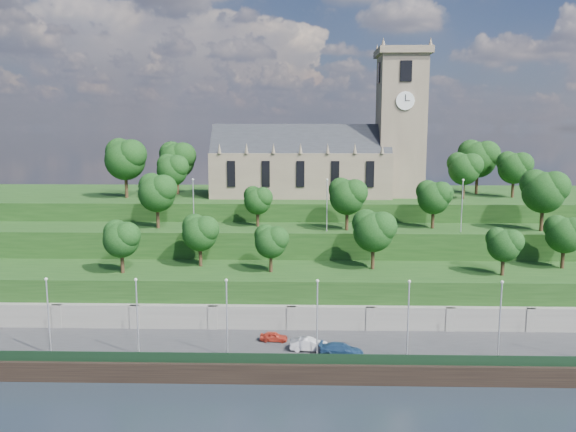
{
  "coord_description": "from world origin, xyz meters",
  "views": [
    {
      "loc": [
        -3.74,
        -56.95,
        27.22
      ],
      "look_at": [
        -5.91,
        30.0,
        13.67
      ],
      "focal_mm": 35.0,
      "sensor_mm": 36.0,
      "label": 1
    }
  ],
  "objects_px": {
    "car_left": "(274,337)",
    "car_right": "(341,350)",
    "car_middle": "(309,344)",
    "church": "(327,155)"
  },
  "relations": [
    {
      "from": "car_right",
      "to": "car_left",
      "type": "bearing_deg",
      "value": 71.74
    },
    {
      "from": "car_left",
      "to": "church",
      "type": "bearing_deg",
      "value": -6.34
    },
    {
      "from": "car_left",
      "to": "car_middle",
      "type": "xyz_separation_m",
      "value": [
        4.21,
        -2.78,
        0.16
      ]
    },
    {
      "from": "car_middle",
      "to": "car_right",
      "type": "relative_size",
      "value": 0.88
    },
    {
      "from": "church",
      "to": "car_right",
      "type": "relative_size",
      "value": 7.78
    },
    {
      "from": "car_left",
      "to": "car_middle",
      "type": "relative_size",
      "value": 0.76
    },
    {
      "from": "car_left",
      "to": "car_middle",
      "type": "height_order",
      "value": "car_middle"
    },
    {
      "from": "car_middle",
      "to": "car_right",
      "type": "bearing_deg",
      "value": -108.47
    },
    {
      "from": "car_left",
      "to": "car_right",
      "type": "relative_size",
      "value": 0.67
    },
    {
      "from": "church",
      "to": "car_middle",
      "type": "bearing_deg",
      "value": -94.99
    }
  ]
}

